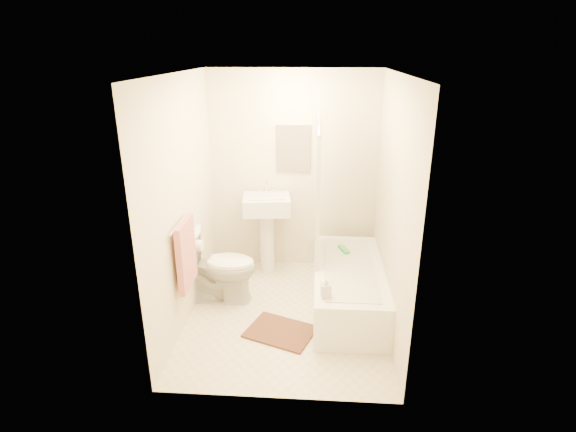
# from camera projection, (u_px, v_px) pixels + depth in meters

# --- Properties ---
(floor) EXTENTS (2.40, 2.40, 0.00)m
(floor) POSITION_uv_depth(u_px,v_px,m) (286.00, 314.00, 4.68)
(floor) COLOR beige
(floor) RESTS_ON ground
(ceiling) EXTENTS (2.40, 2.40, 0.00)m
(ceiling) POSITION_uv_depth(u_px,v_px,m) (286.00, 73.00, 3.84)
(ceiling) COLOR white
(ceiling) RESTS_ON ground
(wall_back) EXTENTS (2.00, 0.02, 2.40)m
(wall_back) POSITION_uv_depth(u_px,v_px,m) (293.00, 173.00, 5.38)
(wall_back) COLOR beige
(wall_back) RESTS_ON ground
(wall_left) EXTENTS (0.02, 2.40, 2.40)m
(wall_left) POSITION_uv_depth(u_px,v_px,m) (183.00, 203.00, 4.32)
(wall_left) COLOR beige
(wall_left) RESTS_ON ground
(wall_right) EXTENTS (0.02, 2.40, 2.40)m
(wall_right) POSITION_uv_depth(u_px,v_px,m) (393.00, 208.00, 4.20)
(wall_right) COLOR beige
(wall_right) RESTS_ON ground
(mirror) EXTENTS (0.40, 0.03, 0.55)m
(mirror) POSITION_uv_depth(u_px,v_px,m) (293.00, 148.00, 5.26)
(mirror) COLOR white
(mirror) RESTS_ON wall_back
(curtain_rod) EXTENTS (0.03, 1.70, 0.03)m
(curtain_rod) POSITION_uv_depth(u_px,v_px,m) (320.00, 119.00, 4.05)
(curtain_rod) COLOR silver
(curtain_rod) RESTS_ON wall_back
(shower_curtain) EXTENTS (0.04, 0.80, 1.55)m
(shower_curtain) POSITION_uv_depth(u_px,v_px,m) (318.00, 189.00, 4.70)
(shower_curtain) COLOR silver
(shower_curtain) RESTS_ON curtain_rod
(towel_bar) EXTENTS (0.02, 0.60, 0.02)m
(towel_bar) POSITION_uv_depth(u_px,v_px,m) (180.00, 222.00, 4.12)
(towel_bar) COLOR silver
(towel_bar) RESTS_ON wall_left
(towel) EXTENTS (0.06, 0.45, 0.66)m
(towel) POSITION_uv_depth(u_px,v_px,m) (186.00, 254.00, 4.23)
(towel) COLOR #CC7266
(towel) RESTS_ON towel_bar
(toilet_paper) EXTENTS (0.11, 0.12, 0.12)m
(toilet_paper) POSITION_uv_depth(u_px,v_px,m) (197.00, 246.00, 4.61)
(toilet_paper) COLOR white
(toilet_paper) RESTS_ON wall_left
(toilet) EXTENTS (0.82, 0.46, 0.80)m
(toilet) POSITION_uv_depth(u_px,v_px,m) (219.00, 266.00, 4.84)
(toilet) COLOR white
(toilet) RESTS_ON floor
(sink) EXTENTS (0.59, 0.50, 1.07)m
(sink) POSITION_uv_depth(u_px,v_px,m) (267.00, 231.00, 5.40)
(sink) COLOR silver
(sink) RESTS_ON floor
(bathtub) EXTENTS (0.71, 1.63, 0.46)m
(bathtub) POSITION_uv_depth(u_px,v_px,m) (348.00, 287.00, 4.76)
(bathtub) COLOR white
(bathtub) RESTS_ON floor
(bath_mat) EXTENTS (0.75, 0.66, 0.02)m
(bath_mat) POSITION_uv_depth(u_px,v_px,m) (280.00, 332.00, 4.38)
(bath_mat) COLOR #492A1D
(bath_mat) RESTS_ON floor
(soap_bottle) EXTENTS (0.10, 0.10, 0.19)m
(soap_bottle) POSITION_uv_depth(u_px,v_px,m) (326.00, 288.00, 4.09)
(soap_bottle) COLOR white
(soap_bottle) RESTS_ON bathtub
(scrub_brush) EXTENTS (0.13, 0.22, 0.04)m
(scrub_brush) POSITION_uv_depth(u_px,v_px,m) (344.00, 250.00, 5.04)
(scrub_brush) COLOR #3FB859
(scrub_brush) RESTS_ON bathtub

